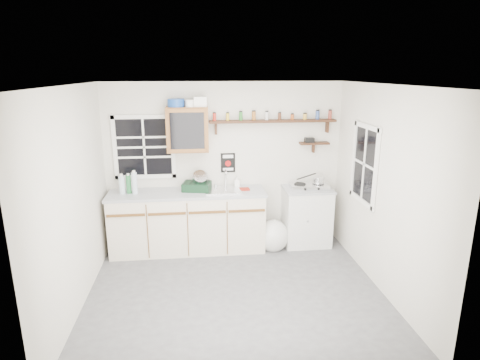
% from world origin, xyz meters
% --- Properties ---
extents(room, '(3.64, 3.24, 2.54)m').
position_xyz_m(room, '(0.00, 0.00, 1.25)').
color(room, '#49494B').
rests_on(room, ground).
extents(main_cabinet, '(2.31, 0.63, 0.92)m').
position_xyz_m(main_cabinet, '(-0.58, 1.30, 0.46)').
color(main_cabinet, beige).
rests_on(main_cabinet, floor).
extents(right_cabinet, '(0.73, 0.57, 0.91)m').
position_xyz_m(right_cabinet, '(1.25, 1.32, 0.46)').
color(right_cabinet, silver).
rests_on(right_cabinet, floor).
extents(sink, '(0.52, 0.44, 0.29)m').
position_xyz_m(sink, '(-0.05, 1.30, 0.93)').
color(sink, silver).
rests_on(sink, main_cabinet).
extents(upper_cabinet, '(0.60, 0.32, 0.65)m').
position_xyz_m(upper_cabinet, '(-0.55, 1.44, 1.82)').
color(upper_cabinet, brown).
rests_on(upper_cabinet, wall_back).
extents(upper_cabinet_clutter, '(0.55, 0.24, 0.14)m').
position_xyz_m(upper_cabinet_clutter, '(-0.56, 1.44, 2.21)').
color(upper_cabinet_clutter, '#17449B').
rests_on(upper_cabinet_clutter, upper_cabinet).
extents(spice_shelf, '(1.91, 0.18, 0.35)m').
position_xyz_m(spice_shelf, '(0.73, 1.51, 1.93)').
color(spice_shelf, black).
rests_on(spice_shelf, wall_back).
extents(secondary_shelf, '(0.45, 0.16, 0.24)m').
position_xyz_m(secondary_shelf, '(1.36, 1.52, 1.58)').
color(secondary_shelf, black).
rests_on(secondary_shelf, wall_back).
extents(warning_sign, '(0.22, 0.02, 0.30)m').
position_xyz_m(warning_sign, '(0.05, 1.59, 1.28)').
color(warning_sign, black).
rests_on(warning_sign, wall_back).
extents(window_back, '(0.93, 0.03, 0.98)m').
position_xyz_m(window_back, '(-1.20, 1.59, 1.55)').
color(window_back, black).
rests_on(window_back, wall_back).
extents(window_right, '(0.03, 0.78, 1.08)m').
position_xyz_m(window_right, '(1.79, 0.55, 1.45)').
color(window_right, black).
rests_on(window_right, wall_back).
extents(water_bottles, '(0.27, 0.12, 0.35)m').
position_xyz_m(water_bottles, '(-1.42, 1.31, 1.07)').
color(water_bottles, silver).
rests_on(water_bottles, main_cabinet).
extents(dish_rack, '(0.46, 0.38, 0.30)m').
position_xyz_m(dish_rack, '(-0.42, 1.37, 1.02)').
color(dish_rack, black).
rests_on(dish_rack, main_cabinet).
extents(soap_bottle, '(0.08, 0.08, 0.17)m').
position_xyz_m(soap_bottle, '(0.18, 1.48, 1.01)').
color(soap_bottle, silver).
rests_on(soap_bottle, main_cabinet).
extents(rag, '(0.15, 0.13, 0.02)m').
position_xyz_m(rag, '(0.27, 1.31, 0.93)').
color(rag, maroon).
rests_on(rag, main_cabinet).
extents(hotplate, '(0.59, 0.33, 0.08)m').
position_xyz_m(hotplate, '(1.26, 1.31, 0.95)').
color(hotplate, silver).
rests_on(hotplate, right_cabinet).
extents(saucepan, '(0.38, 0.30, 0.18)m').
position_xyz_m(saucepan, '(1.40, 1.31, 1.04)').
color(saucepan, silver).
rests_on(saucepan, hotplate).
extents(trash_bag, '(0.45, 0.41, 0.51)m').
position_xyz_m(trash_bag, '(0.70, 1.16, 0.22)').
color(trash_bag, silver).
rests_on(trash_bag, floor).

